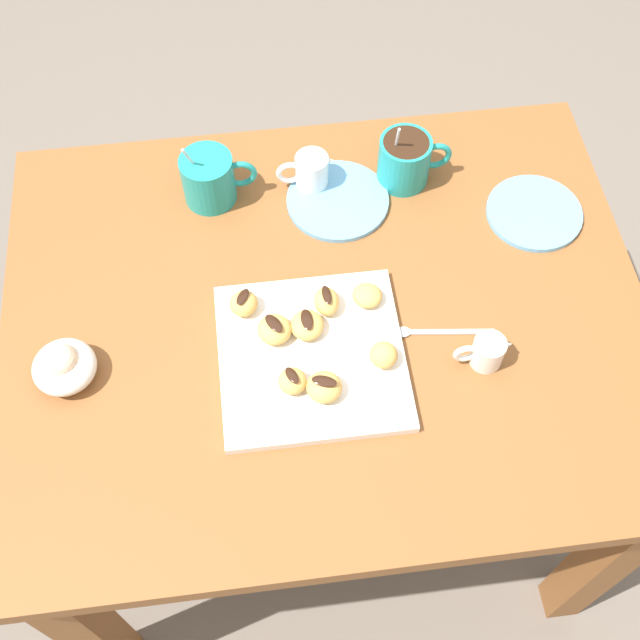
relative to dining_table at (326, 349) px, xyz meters
The scene contains 25 objects.
ground_plane 0.60m from the dining_table, ahead, with size 8.00×8.00×0.00m, color #665B51.
dining_table is the anchor object (origin of this frame).
pastry_plate_square 0.16m from the dining_table, 112.45° to the right, with size 0.29×0.29×0.02m, color silver.
coffee_mug_teal_left 0.37m from the dining_table, 122.45° to the left, with size 0.13×0.09×0.15m.
coffee_mug_teal_right 0.37m from the dining_table, 56.87° to the left, with size 0.13×0.09×0.15m.
cream_pitcher_white 0.32m from the dining_table, 88.53° to the left, with size 0.10×0.06×0.07m.
ice_cream_bowl 0.45m from the dining_table, behind, with size 0.10×0.10×0.07m.
chocolate_sauce_pitcher 0.31m from the dining_table, 26.90° to the right, with size 0.09×0.05×0.06m.
saucer_sky_left 0.45m from the dining_table, 21.90° to the left, with size 0.17×0.17×0.01m, color #66A8DB.
saucer_sky_right 0.27m from the dining_table, 77.69° to the left, with size 0.19×0.19×0.01m, color #66A8DB.
loose_spoon_near_saucer 0.22m from the dining_table, 20.08° to the right, with size 0.16×0.03×0.01m.
beignet_0 0.21m from the dining_table, 55.45° to the right, with size 0.05×0.04×0.04m, color #DBA351.
beignet_1 0.22m from the dining_table, 117.30° to the right, with size 0.04×0.04×0.03m, color #DBA351.
chocolate_drizzle_1 0.23m from the dining_table, 117.30° to the right, with size 0.03×0.02×0.01m, color black.
beignet_2 0.17m from the dining_table, ahead, with size 0.05×0.05×0.03m, color #DBA351.
beignet_3 0.16m from the dining_table, 133.02° to the right, with size 0.06×0.05×0.03m, color #DBA351.
chocolate_drizzle_3 0.18m from the dining_table, 133.02° to the right, with size 0.04×0.02×0.01m, color black.
beignet_4 0.21m from the dining_table, behind, with size 0.05×0.05×0.04m, color #DBA351.
chocolate_drizzle_4 0.22m from the dining_table, behind, with size 0.03×0.02×0.01m, color black.
beignet_5 0.16m from the dining_table, 50.31° to the right, with size 0.05×0.04×0.04m, color #DBA351.
chocolate_drizzle_5 0.18m from the dining_table, 50.31° to the right, with size 0.04×0.01×0.01m, color black.
beignet_6 0.18m from the dining_table, 154.72° to the right, with size 0.06×0.05×0.04m, color #DBA351.
chocolate_drizzle_6 0.20m from the dining_table, 154.72° to the right, with size 0.04×0.02×0.01m, color black.
beignet_7 0.22m from the dining_table, 98.73° to the right, with size 0.06×0.05×0.04m, color #DBA351.
chocolate_drizzle_7 0.23m from the dining_table, 98.73° to the right, with size 0.04×0.02×0.01m, color black.
Camera 1 is at (-0.10, -0.70, 1.86)m, focal length 45.25 mm.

